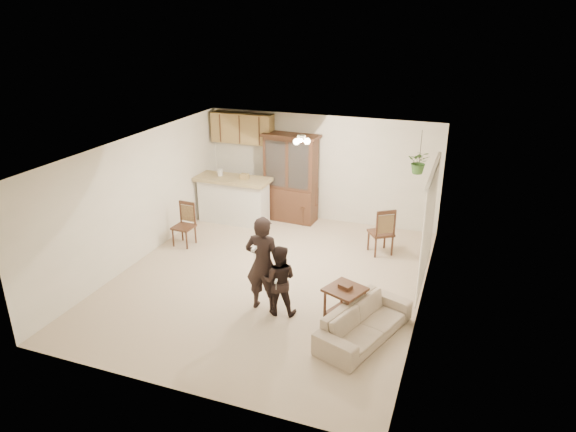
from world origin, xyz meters
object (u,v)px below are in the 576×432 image
(chair_hutch_left, at_px, (304,211))
(sofa, at_px, (365,316))
(chair_hutch_right, at_px, (380,240))
(child, at_px, (279,276))
(adult, at_px, (263,260))
(side_table, at_px, (344,305))
(chair_bar, at_px, (184,233))
(china_hutch, at_px, (291,179))

(chair_hutch_left, bearing_deg, sofa, -27.86)
(chair_hutch_right, bearing_deg, child, 33.73)
(sofa, height_order, chair_hutch_right, chair_hutch_right)
(adult, relative_size, side_table, 2.49)
(sofa, height_order, chair_hutch_left, chair_hutch_left)
(adult, height_order, chair_bar, adult)
(adult, xyz_separation_m, chair_hutch_right, (1.43, 2.80, -0.62))
(adult, bearing_deg, side_table, 179.08)
(sofa, relative_size, chair_hutch_right, 1.87)
(adult, relative_size, china_hutch, 0.87)
(adult, distance_m, chair_hutch_right, 3.21)
(sofa, bearing_deg, chair_hutch_right, 25.89)
(chair_hutch_left, height_order, chair_hutch_right, chair_hutch_right)
(china_hutch, bearing_deg, sofa, -53.52)
(child, distance_m, chair_bar, 3.41)
(side_table, relative_size, chair_bar, 0.78)
(adult, distance_m, child, 0.38)
(sofa, distance_m, chair_bar, 4.78)
(child, height_order, chair_bar, child)
(adult, height_order, china_hutch, china_hutch)
(chair_hutch_right, bearing_deg, sofa, 61.64)
(adult, bearing_deg, child, 166.43)
(side_table, bearing_deg, sofa, -37.38)
(adult, relative_size, child, 1.33)
(child, height_order, chair_hutch_right, child)
(child, height_order, china_hutch, china_hutch)
(chair_bar, bearing_deg, chair_hutch_left, 50.18)
(chair_hutch_left, bearing_deg, child, -44.88)
(side_table, relative_size, chair_hutch_right, 0.72)
(chair_hutch_left, xyz_separation_m, chair_hutch_right, (2.02, -1.07, 0.01))
(child, bearing_deg, chair_bar, -44.39)
(adult, xyz_separation_m, chair_bar, (-2.57, 1.75, -0.64))
(side_table, bearing_deg, chair_hutch_right, 88.77)
(child, bearing_deg, sofa, 160.24)
(adult, bearing_deg, chair_hutch_left, -84.31)
(sofa, bearing_deg, chair_hutch_left, 49.38)
(china_hutch, bearing_deg, chair_bar, -123.97)
(china_hutch, height_order, side_table, china_hutch)
(sofa, xyz_separation_m, side_table, (-0.39, 0.30, -0.05))
(adult, height_order, chair_hutch_right, adult)
(sofa, distance_m, child, 1.51)
(side_table, height_order, chair_hutch_left, chair_hutch_left)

